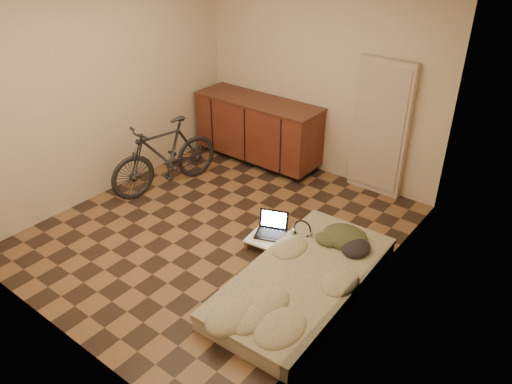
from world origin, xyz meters
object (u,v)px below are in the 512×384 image
Objects in this scene: laptop at (272,229)px; bicycle at (164,152)px; futon at (303,280)px; lap_desk at (279,241)px.

bicycle is at bearing 153.62° from laptop.
laptop reaches higher than futon.
lap_desk is (-0.56, 0.38, 0.00)m from futon.
futon is 0.83m from laptop.
laptop is at bearing 7.49° from bicycle.
bicycle is 2.22× the size of lap_desk.
bicycle is 1.99m from lap_desk.
lap_desk is at bearing 143.96° from futon.
bicycle reaches higher than laptop.
lap_desk is 1.73× the size of laptop.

